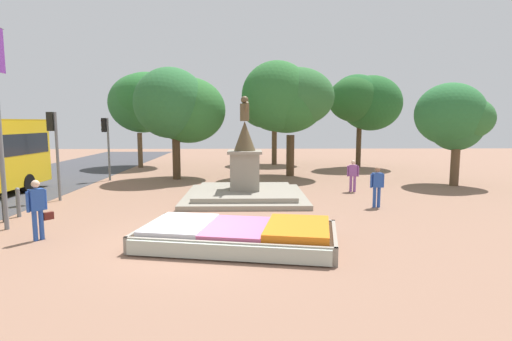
{
  "coord_description": "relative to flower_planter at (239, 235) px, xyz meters",
  "views": [
    {
      "loc": [
        1.51,
        -10.88,
        3.4
      ],
      "look_at": [
        1.82,
        4.32,
        1.54
      ],
      "focal_mm": 28.0,
      "sensor_mm": 36.0,
      "label": 1
    }
  ],
  "objects": [
    {
      "name": "ground_plane",
      "position": [
        -1.26,
        0.14,
        -0.28
      ],
      "size": [
        79.04,
        79.04,
        0.0
      ],
      "primitive_type": "plane",
      "color": "#8C6651"
    },
    {
      "name": "flower_planter",
      "position": [
        0.0,
        0.0,
        0.0
      ],
      "size": [
        5.81,
        3.77,
        0.64
      ],
      "color": "#38281C",
      "rests_on": "ground_plane"
    },
    {
      "name": "statue_monument",
      "position": [
        0.11,
        6.82,
        0.41
      ],
      "size": [
        5.28,
        5.28,
        4.51
      ],
      "color": "gray",
      "rests_on": "ground_plane"
    },
    {
      "name": "traffic_light_mid_block",
      "position": [
        -8.01,
        6.46,
        2.38
      ],
      "size": [
        0.41,
        0.28,
        3.81
      ],
      "color": "slate",
      "rests_on": "ground_plane"
    },
    {
      "name": "traffic_light_far_corner",
      "position": [
        -7.89,
        12.39,
        2.25
      ],
      "size": [
        0.42,
        0.31,
        3.61
      ],
      "color": "slate",
      "rests_on": "ground_plane"
    },
    {
      "name": "pedestrian_with_handbag",
      "position": [
        -5.78,
        0.59,
        0.72
      ],
      "size": [
        0.53,
        0.61,
        1.76
      ],
      "color": "#264CA5",
      "rests_on": "ground_plane"
    },
    {
      "name": "pedestrian_near_planter",
      "position": [
        5.37,
        4.79,
        0.66
      ],
      "size": [
        0.57,
        0.25,
        1.63
      ],
      "color": "#264CA5",
      "rests_on": "ground_plane"
    },
    {
      "name": "pedestrian_crossing_plaza",
      "position": [
        5.36,
        8.39,
        0.6
      ],
      "size": [
        0.55,
        0.31,
        1.54
      ],
      "color": "#8C4C99",
      "rests_on": "ground_plane"
    },
    {
      "name": "kerb_bollard_mid_b",
      "position": [
        -8.05,
        2.74,
        0.23
      ],
      "size": [
        0.17,
        0.17,
        0.96
      ],
      "color": "#2D2D33",
      "rests_on": "ground_plane"
    },
    {
      "name": "kerb_bollard_north",
      "position": [
        -7.99,
        3.46,
        0.28
      ],
      "size": [
        0.16,
        0.16,
        1.07
      ],
      "color": "slate",
      "rests_on": "ground_plane"
    },
    {
      "name": "park_tree_far_left",
      "position": [
        -3.79,
        13.14,
        4.0
      ],
      "size": [
        5.27,
        5.0,
        6.53
      ],
      "color": "#4C3823",
      "rests_on": "ground_plane"
    },
    {
      "name": "park_tree_behind_statue",
      "position": [
        11.26,
        10.39,
        3.34
      ],
      "size": [
        3.94,
        3.63,
        5.45
      ],
      "color": "brown",
      "rests_on": "ground_plane"
    },
    {
      "name": "park_tree_far_right",
      "position": [
        2.53,
        21.22,
        4.31
      ],
      "size": [
        5.57,
        3.97,
        6.54
      ],
      "color": "brown",
      "rests_on": "ground_plane"
    },
    {
      "name": "park_tree_street_side",
      "position": [
        -7.49,
        19.76,
        4.68
      ],
      "size": [
        5.36,
        4.95,
        7.06
      ],
      "color": "brown",
      "rests_on": "ground_plane"
    },
    {
      "name": "park_tree_mid_canopy",
      "position": [
        2.6,
        13.81,
        4.45
      ],
      "size": [
        5.62,
        5.07,
        7.02
      ],
      "color": "#4C3823",
      "rests_on": "ground_plane"
    },
    {
      "name": "park_tree_distant",
      "position": [
        8.65,
        18.52,
        4.62
      ],
      "size": [
        5.52,
        4.61,
        6.8
      ],
      "color": "#4C3823",
      "rests_on": "ground_plane"
    }
  ]
}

